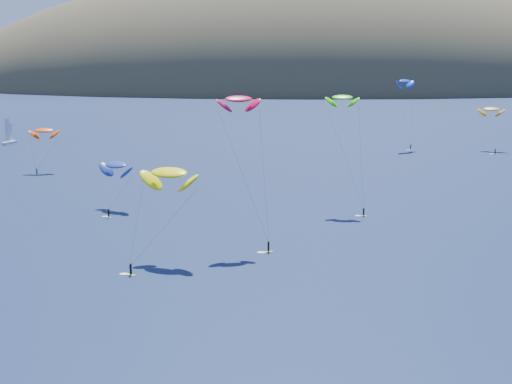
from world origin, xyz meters
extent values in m
ellipsoid|color=#3D3526|center=(20.00, 560.00, -12.60)|extent=(600.00, 300.00, 210.00)
ellipsoid|color=#3D3526|center=(-140.00, 590.00, -7.20)|extent=(340.00, 240.00, 120.00)
ellipsoid|color=#3D3526|center=(180.00, 540.00, -9.36)|extent=(320.00, 220.00, 156.00)
cube|color=silver|center=(-100.07, 205.48, 0.33)|extent=(3.61, 7.23, 0.84)
cylinder|color=silver|center=(-100.07, 205.95, 5.21)|extent=(0.13, 0.13, 9.78)
cube|color=#D7F81B|center=(-70.59, 144.92, 0.04)|extent=(1.34, 0.58, 0.07)
cylinder|color=black|center=(-70.59, 144.92, 0.85)|extent=(0.30, 0.30, 1.39)
sphere|color=#8C6047|center=(-70.59, 144.92, 1.66)|extent=(0.23, 0.23, 0.23)
ellipsoid|color=#FF4A05|center=(-69.58, 150.26, 11.59)|extent=(8.40, 4.92, 4.41)
cube|color=#D7F81B|center=(-28.19, 59.12, 0.04)|extent=(1.55, 0.97, 0.08)
cylinder|color=black|center=(-28.19, 59.12, 0.98)|extent=(0.35, 0.35, 1.60)
sphere|color=#8C6047|center=(-28.19, 59.12, 1.91)|extent=(0.27, 0.27, 0.27)
ellipsoid|color=#FFF909|center=(-23.18, 68.82, 14.59)|extent=(11.20, 8.24, 5.67)
cube|color=#D7F81B|center=(13.23, 98.55, 0.04)|extent=(1.44, 0.62, 0.08)
cylinder|color=black|center=(13.23, 98.55, 0.91)|extent=(0.33, 0.33, 1.49)
sphere|color=#8C6047|center=(13.23, 98.55, 1.78)|extent=(0.25, 0.25, 0.25)
ellipsoid|color=#3BEA0E|center=(9.03, 106.89, 24.15)|extent=(7.31, 4.25, 3.85)
cube|color=#D7F81B|center=(41.33, 193.39, 0.04)|extent=(1.28, 1.17, 0.07)
cylinder|color=black|center=(41.33, 193.39, 0.88)|extent=(0.32, 0.32, 1.44)
sphere|color=#8C6047|center=(41.33, 193.39, 1.72)|extent=(0.24, 0.24, 0.24)
ellipsoid|color=#072BCB|center=(39.32, 197.56, 22.85)|extent=(8.78, 8.28, 4.61)
cube|color=#D7F81B|center=(-6.68, 72.10, 0.04)|extent=(1.59, 0.87, 0.08)
cylinder|color=black|center=(-6.68, 72.10, 1.00)|extent=(0.36, 0.36, 1.64)
sphere|color=#8C6047|center=(-6.68, 72.10, 1.95)|extent=(0.27, 0.27, 0.27)
ellipsoid|color=red|center=(-12.01, 78.45, 26.00)|extent=(8.17, 5.49, 4.17)
cube|color=#D7F81B|center=(-39.95, 96.37, 0.04)|extent=(1.37, 1.14, 0.08)
cylinder|color=black|center=(-39.95, 96.37, 0.92)|extent=(0.33, 0.33, 1.49)
sphere|color=#8C6047|center=(-39.95, 96.37, 1.78)|extent=(0.25, 0.25, 0.25)
ellipsoid|color=navy|center=(-40.01, 105.67, 9.57)|extent=(9.95, 8.79, 5.12)
cube|color=#D7F81B|center=(67.02, 184.11, 0.04)|extent=(1.45, 0.91, 0.08)
cylinder|color=black|center=(67.02, 184.11, 0.92)|extent=(0.33, 0.33, 1.49)
sphere|color=#8C6047|center=(67.02, 184.11, 1.78)|extent=(0.25, 0.25, 0.25)
ellipsoid|color=orange|center=(68.13, 194.81, 13.71)|extent=(9.19, 6.79, 4.65)
camera|label=1|loc=(-6.63, -46.78, 35.72)|focal=50.00mm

